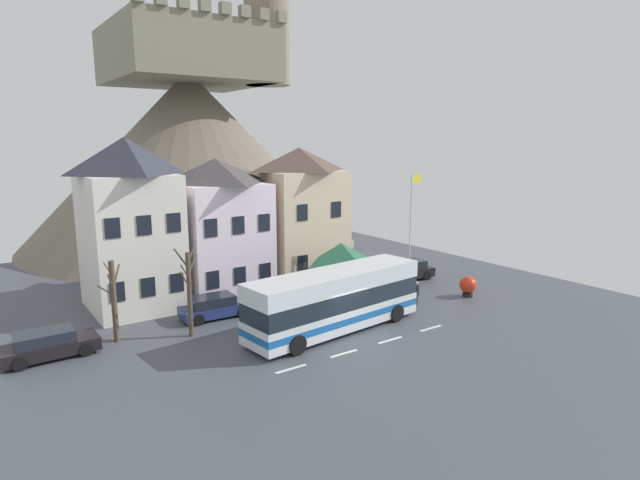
{
  "coord_description": "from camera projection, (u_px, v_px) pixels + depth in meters",
  "views": [
    {
      "loc": [
        -15.97,
        -19.86,
        10.12
      ],
      "look_at": [
        1.1,
        4.6,
        4.39
      ],
      "focal_mm": 29.26,
      "sensor_mm": 36.0,
      "label": 1
    }
  ],
  "objects": [
    {
      "name": "parked_car_01",
      "position": [
        215.0,
        307.0,
        30.14
      ],
      "size": [
        4.08,
        1.99,
        1.3
      ],
      "rotation": [
        0.0,
        0.0,
        -0.04
      ],
      "color": "navy",
      "rests_on": "ground_plane"
    },
    {
      "name": "townhouse_02",
      "position": [
        300.0,
        215.0,
        37.58
      ],
      "size": [
        5.61,
        5.12,
        9.61
      ],
      "color": "beige",
      "rests_on": "ground_plane"
    },
    {
      "name": "transit_bus",
      "position": [
        335.0,
        301.0,
        27.85
      ],
      "size": [
        10.77,
        3.63,
        3.29
      ],
      "rotation": [
        0.0,
        0.0,
        0.1
      ],
      "color": "silver",
      "rests_on": "ground_plane"
    },
    {
      "name": "townhouse_01",
      "position": [
        217.0,
        226.0,
        34.73
      ],
      "size": [
        5.42,
        6.43,
        8.96
      ],
      "color": "white",
      "rests_on": "ground_plane"
    },
    {
      "name": "hilltop_castle",
      "position": [
        192.0,
        152.0,
        51.03
      ],
      "size": [
        32.25,
        32.25,
        25.61
      ],
      "color": "#706759",
      "rests_on": "ground_plane"
    },
    {
      "name": "parked_car_02",
      "position": [
        405.0,
        270.0,
        38.32
      ],
      "size": [
        4.63,
        2.37,
        1.41
      ],
      "rotation": [
        0.0,
        0.0,
        3.01
      ],
      "color": "black",
      "rests_on": "ground_plane"
    },
    {
      "name": "bare_tree_01",
      "position": [
        189.0,
        291.0,
        26.92
      ],
      "size": [
        1.42,
        1.1,
        4.74
      ],
      "color": "brown",
      "rests_on": "ground_plane"
    },
    {
      "name": "pedestrian_01",
      "position": [
        416.0,
        291.0,
        32.35
      ],
      "size": [
        0.35,
        0.35,
        1.51
      ],
      "color": "#38332D",
      "rests_on": "ground_plane"
    },
    {
      "name": "parked_car_03",
      "position": [
        49.0,
        345.0,
        24.51
      ],
      "size": [
        4.24,
        1.92,
        1.33
      ],
      "rotation": [
        0.0,
        0.0,
        0.02
      ],
      "color": "black",
      "rests_on": "ground_plane"
    },
    {
      "name": "bare_tree_00",
      "position": [
        114.0,
        300.0,
        26.23
      ],
      "size": [
        1.35,
        1.09,
        4.23
      ],
      "color": "brown",
      "rests_on": "ground_plane"
    },
    {
      "name": "flagpole",
      "position": [
        411.0,
        223.0,
        35.6
      ],
      "size": [
        0.95,
        0.1,
        7.9
      ],
      "color": "silver",
      "rests_on": "ground_plane"
    },
    {
      "name": "pedestrian_00",
      "position": [
        405.0,
        285.0,
        33.37
      ],
      "size": [
        0.34,
        0.33,
        1.67
      ],
      "color": "#2D2D38",
      "rests_on": "ground_plane"
    },
    {
      "name": "ground_plane",
      "position": [
        353.0,
        340.0,
        26.88
      ],
      "size": [
        40.0,
        60.0,
        0.07
      ],
      "color": "#474C53"
    },
    {
      "name": "bus_shelter",
      "position": [
        341.0,
        254.0,
        32.76
      ],
      "size": [
        3.6,
        3.6,
        3.77
      ],
      "color": "#473D33",
      "rests_on": "ground_plane"
    },
    {
      "name": "harbour_buoy",
      "position": [
        468.0,
        285.0,
        34.12
      ],
      "size": [
        1.11,
        1.11,
        1.36
      ],
      "color": "black",
      "rests_on": "ground_plane"
    },
    {
      "name": "townhouse_00",
      "position": [
        130.0,
        224.0,
        31.18
      ],
      "size": [
        5.03,
        5.92,
        10.31
      ],
      "color": "silver",
      "rests_on": "ground_plane"
    },
    {
      "name": "public_bench",
      "position": [
        297.0,
        289.0,
        34.25
      ],
      "size": [
        1.77,
        0.48,
        0.87
      ],
      "color": "#473828",
      "rests_on": "ground_plane"
    },
    {
      "name": "parked_car_00",
      "position": [
        356.0,
        281.0,
        35.54
      ],
      "size": [
        4.54,
        2.11,
        1.4
      ],
      "rotation": [
        0.0,
        0.0,
        -0.08
      ],
      "color": "silver",
      "rests_on": "ground_plane"
    }
  ]
}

